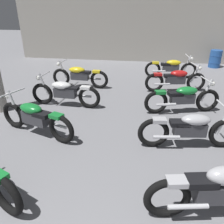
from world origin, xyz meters
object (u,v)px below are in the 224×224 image
object	(u,v)px
motorcycle_right_row_5	(171,67)
motorcycle_right_row_1	(216,190)
motorcycle_left_row_3	(65,92)
motorcycle_right_row_4	(176,79)
motorcycle_right_row_2	(190,128)
motorcycle_right_row_3	(183,98)
oil_drum	(215,59)
motorcycle_left_row_4	(79,75)
motorcycle_left_row_2	(35,117)

from	to	relation	value
motorcycle_right_row_5	motorcycle_right_row_1	bearing A→B (deg)	-89.47
motorcycle_left_row_3	motorcycle_right_row_4	xyz separation A→B (m)	(3.42, 1.90, 0.00)
motorcycle_right_row_5	motorcycle_left_row_3	bearing A→B (deg)	-132.95
motorcycle_left_row_3	motorcycle_right_row_2	distance (m)	3.78
motorcycle_right_row_3	oil_drum	xyz separation A→B (m)	(2.27, 5.83, -0.03)
motorcycle_left_row_4	motorcycle_left_row_3	bearing A→B (deg)	-87.12
motorcycle_left_row_3	motorcycle_right_row_1	xyz separation A→B (m)	(3.44, -3.46, 0.01)
motorcycle_left_row_3	motorcycle_right_row_3	world-z (taller)	same
motorcycle_right_row_1	motorcycle_left_row_4	bearing A→B (deg)	123.81
oil_drum	motorcycle_right_row_3	bearing A→B (deg)	-111.29
motorcycle_right_row_2	motorcycle_right_row_3	distance (m)	1.79
motorcycle_left_row_2	motorcycle_right_row_4	bearing A→B (deg)	46.01
motorcycle_right_row_2	motorcycle_right_row_3	size ratio (longest dim) A/B	1.02
motorcycle_left_row_2	oil_drum	size ratio (longest dim) A/B	2.46
motorcycle_left_row_4	motorcycle_right_row_4	bearing A→B (deg)	1.33
motorcycle_right_row_3	motorcycle_right_row_5	size ratio (longest dim) A/B	0.98
motorcycle_right_row_1	oil_drum	size ratio (longest dim) A/B	2.30
motorcycle_right_row_3	motorcycle_left_row_2	bearing A→B (deg)	-152.68
motorcycle_left_row_4	motorcycle_right_row_5	world-z (taller)	same
motorcycle_right_row_1	motorcycle_right_row_4	xyz separation A→B (m)	(-0.03, 5.36, -0.01)
motorcycle_left_row_2	motorcycle_left_row_4	distance (m)	3.55
motorcycle_left_row_3	motorcycle_left_row_4	world-z (taller)	same
motorcycle_left_row_4	motorcycle_right_row_1	bearing A→B (deg)	-56.19
motorcycle_right_row_1	motorcycle_right_row_2	bearing A→B (deg)	92.28
motorcycle_right_row_2	motorcycle_right_row_1	bearing A→B (deg)	-87.72
motorcycle_right_row_1	motorcycle_right_row_2	xyz separation A→B (m)	(-0.07, 1.76, -0.01)
motorcycle_right_row_3	motorcycle_right_row_4	world-z (taller)	same
motorcycle_right_row_2	motorcycle_right_row_5	world-z (taller)	same
motorcycle_left_row_2	motorcycle_left_row_3	distance (m)	1.73
motorcycle_right_row_1	motorcycle_right_row_2	size ratio (longest dim) A/B	0.90
motorcycle_right_row_5	motorcycle_right_row_2	bearing A→B (deg)	-90.05
motorcycle_right_row_5	motorcycle_right_row_3	bearing A→B (deg)	-89.03
motorcycle_right_row_1	motorcycle_right_row_5	distance (m)	7.09
motorcycle_right_row_3	motorcycle_left_row_3	bearing A→B (deg)	-178.46
motorcycle_left_row_3	motorcycle_left_row_4	size ratio (longest dim) A/B	1.00
motorcycle_right_row_2	oil_drum	size ratio (longest dim) A/B	2.54
motorcycle_left_row_3	oil_drum	xyz separation A→B (m)	(5.71, 5.92, -0.03)
motorcycle_right_row_4	motorcycle_left_row_4	bearing A→B (deg)	-178.67
motorcycle_left_row_2	motorcycle_left_row_3	xyz separation A→B (m)	(0.08, 1.73, 0.00)
motorcycle_right_row_1	motorcycle_left_row_2	bearing A→B (deg)	153.82
motorcycle_left_row_3	motorcycle_left_row_2	bearing A→B (deg)	-92.76
oil_drum	motorcycle_left_row_4	bearing A→B (deg)	-144.73
motorcycle_right_row_1	motorcycle_left_row_3	bearing A→B (deg)	134.85
motorcycle_left_row_2	motorcycle_left_row_3	size ratio (longest dim) A/B	0.96
motorcycle_left_row_2	motorcycle_right_row_4	xyz separation A→B (m)	(3.50, 3.63, 0.00)
motorcycle_left_row_3	motorcycle_right_row_5	bearing A→B (deg)	47.05
motorcycle_left_row_2	motorcycle_right_row_2	world-z (taller)	same
motorcycle_left_row_2	motorcycle_right_row_1	xyz separation A→B (m)	(3.53, -1.73, 0.01)
motorcycle_right_row_5	motorcycle_left_row_2	bearing A→B (deg)	-122.87
motorcycle_right_row_1	motorcycle_right_row_2	world-z (taller)	motorcycle_right_row_2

